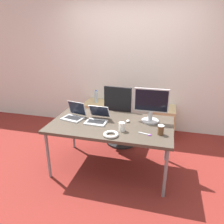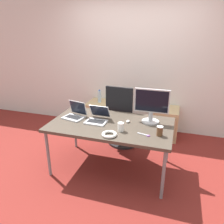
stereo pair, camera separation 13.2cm
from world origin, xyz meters
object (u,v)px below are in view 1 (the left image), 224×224
at_px(mouse, 128,121).
at_px(cable_coil, 111,134).
at_px(water_bottle, 96,97).
at_px(monitor, 151,105).
at_px(laptop_left, 97,118).
at_px(laptop_right, 74,115).
at_px(coffee_cup_brown, 161,130).
at_px(office_chair, 121,122).
at_px(cabinet_left, 97,115).
at_px(cabinet_right, 162,122).
at_px(coffee_cup_white, 122,127).

relative_size(mouse, cable_coil, 0.38).
bearing_deg(water_bottle, monitor, -42.75).
relative_size(laptop_left, laptop_right, 0.97).
bearing_deg(coffee_cup_brown, water_bottle, 132.46).
relative_size(office_chair, cable_coil, 5.85).
distance_m(office_chair, cabinet_left, 0.81).
bearing_deg(cabinet_right, laptop_left, -125.06).
bearing_deg(monitor, office_chair, 134.72).
relative_size(cabinet_left, cabinet_right, 1.00).
xyz_separation_m(cabinet_left, mouse, (0.85, -1.16, 0.46)).
height_order(water_bottle, coffee_cup_brown, coffee_cup_brown).
relative_size(cabinet_left, water_bottle, 2.21).
height_order(cabinet_right, laptop_right, laptop_right).
xyz_separation_m(water_bottle, monitor, (1.15, -1.06, 0.29)).
height_order(coffee_cup_white, cable_coil, coffee_cup_white).
height_order(cabinet_left, laptop_left, laptop_left).
relative_size(mouse, coffee_cup_brown, 0.59).
distance_m(coffee_cup_white, cable_coil, 0.20).
xyz_separation_m(cabinet_right, coffee_cup_brown, (0.00, -1.43, 0.50)).
relative_size(laptop_left, coffee_cup_brown, 2.66).
relative_size(cabinet_left, cable_coil, 2.99).
bearing_deg(water_bottle, laptop_right, -86.62).
relative_size(monitor, mouse, 6.63).
xyz_separation_m(mouse, cable_coil, (-0.12, -0.46, 0.00)).
bearing_deg(cabinet_right, office_chair, -143.29).
distance_m(office_chair, laptop_right, 0.95).
height_order(laptop_right, coffee_cup_brown, laptop_right).
distance_m(mouse, coffee_cup_white, 0.30).
distance_m(laptop_left, mouse, 0.43).
bearing_deg(water_bottle, coffee_cup_white, -60.31).
bearing_deg(coffee_cup_white, mouse, 85.23).
height_order(office_chair, mouse, office_chair).
bearing_deg(monitor, cabinet_right, 81.42).
height_order(office_chair, cabinet_left, office_chair).
xyz_separation_m(office_chair, water_bottle, (-0.61, 0.52, 0.26)).
xyz_separation_m(laptop_left, coffee_cup_brown, (0.88, -0.18, 0.02)).
xyz_separation_m(cabinet_left, water_bottle, (-0.00, 0.00, 0.40)).
relative_size(monitor, coffee_cup_white, 4.13).
xyz_separation_m(cabinet_right, monitor, (-0.16, -1.06, 0.68)).
xyz_separation_m(water_bottle, laptop_left, (0.43, -1.25, 0.09)).
distance_m(cabinet_left, monitor, 1.70).
xyz_separation_m(cabinet_left, coffee_cup_brown, (1.31, -1.43, 0.50)).
distance_m(water_bottle, cable_coil, 1.77).
xyz_separation_m(cabinet_left, cable_coil, (0.73, -1.61, 0.46)).
bearing_deg(water_bottle, laptop_left, -70.87).
bearing_deg(coffee_cup_white, cable_coil, -121.51).
bearing_deg(laptop_left, coffee_cup_white, -27.36).
bearing_deg(mouse, cabinet_right, 68.57).
relative_size(office_chair, laptop_left, 3.38).
distance_m(laptop_right, mouse, 0.78).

